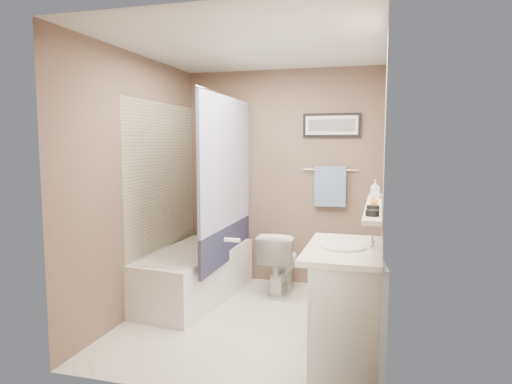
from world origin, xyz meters
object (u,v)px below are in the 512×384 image
(hair_brush_back, at_px, (374,201))
(bathtub, at_px, (192,275))
(hair_brush_front, at_px, (374,203))
(candle_bowl_near, at_px, (372,213))
(glass_jar, at_px, (375,191))
(vanity, at_px, (344,306))
(toilet, at_px, (280,261))
(candle_bowl_far, at_px, (373,208))
(soap_bottle, at_px, (375,189))

(hair_brush_back, bearing_deg, bathtub, 164.04)
(bathtub, relative_size, hair_brush_front, 6.82)
(candle_bowl_near, relative_size, hair_brush_front, 0.41)
(glass_jar, bearing_deg, hair_brush_front, -90.00)
(vanity, distance_m, candle_bowl_near, 0.80)
(vanity, height_order, hair_brush_front, hair_brush_front)
(toilet, xyz_separation_m, vanity, (0.78, -1.36, 0.07))
(candle_bowl_far, relative_size, soap_bottle, 0.57)
(toilet, bearing_deg, hair_brush_front, 131.84)
(candle_bowl_near, distance_m, soap_bottle, 1.02)
(bathtub, xyz_separation_m, hair_brush_front, (1.79, -0.64, 0.89))
(toilet, distance_m, soap_bottle, 1.42)
(candle_bowl_far, bearing_deg, vanity, 174.07)
(candle_bowl_near, relative_size, candle_bowl_far, 1.00)
(glass_jar, bearing_deg, soap_bottle, -90.00)
(toilet, bearing_deg, candle_bowl_far, 125.00)
(glass_jar, bearing_deg, hair_brush_back, -90.00)
(hair_brush_front, distance_m, soap_bottle, 0.50)
(vanity, height_order, soap_bottle, soap_bottle)
(vanity, xyz_separation_m, hair_brush_front, (0.19, 0.28, 0.74))
(candle_bowl_near, bearing_deg, vanity, 126.97)
(candle_bowl_far, height_order, hair_brush_front, hair_brush_front)
(bathtub, bearing_deg, candle_bowl_near, -26.65)
(candle_bowl_far, bearing_deg, glass_jar, 90.00)
(vanity, xyz_separation_m, candle_bowl_near, (0.19, -0.25, 0.73))
(bathtub, bearing_deg, vanity, -23.40)
(candle_bowl_far, distance_m, glass_jar, 0.90)
(hair_brush_back, height_order, soap_bottle, soap_bottle)
(toilet, relative_size, hair_brush_back, 3.04)
(candle_bowl_far, height_order, hair_brush_back, hair_brush_back)
(vanity, relative_size, soap_bottle, 5.71)
(vanity, distance_m, glass_jar, 1.18)
(vanity, bearing_deg, toilet, 113.20)
(toilet, relative_size, hair_brush_front, 3.04)
(candle_bowl_near, xyz_separation_m, soap_bottle, (0.00, 1.02, 0.06))
(toilet, height_order, glass_jar, glass_jar)
(toilet, distance_m, candle_bowl_far, 1.87)
(bathtub, xyz_separation_m, candle_bowl_near, (1.79, -1.17, 0.89))
(bathtub, relative_size, hair_brush_back, 6.82)
(bathtub, xyz_separation_m, soap_bottle, (1.79, -0.14, 0.94))
(hair_brush_back, bearing_deg, candle_bowl_far, -90.00)
(hair_brush_front, distance_m, hair_brush_back, 0.13)
(hair_brush_back, xyz_separation_m, soap_bottle, (0.00, 0.37, 0.06))
(candle_bowl_near, xyz_separation_m, hair_brush_front, (0.00, 0.53, 0.00))
(candle_bowl_far, distance_m, soap_bottle, 0.80)
(bathtub, bearing_deg, hair_brush_front, -13.15)
(candle_bowl_near, bearing_deg, toilet, 120.90)
(bathtub, distance_m, candle_bowl_near, 2.31)
(vanity, distance_m, candle_bowl_far, 0.76)
(hair_brush_front, relative_size, hair_brush_back, 1.00)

